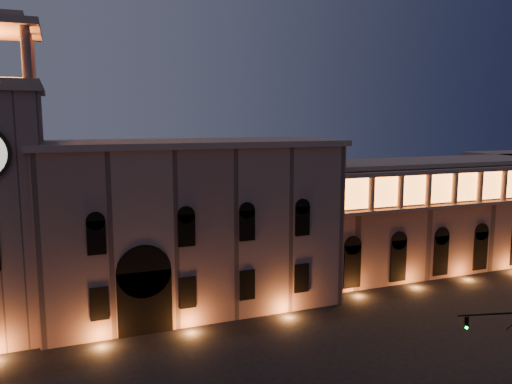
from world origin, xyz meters
The scene contains 3 objects.
government_building centered at (-2.08, 21.93, 8.77)m, with size 30.80×12.80×17.60m.
colonnade_wing centered at (32.00, 23.92, 7.33)m, with size 40.60×11.50×14.50m.
traffic_light centered at (13.73, -4.88, 3.88)m, with size 5.25×1.61×7.39m.
Camera 1 is at (-14.59, -28.54, 19.59)m, focal length 35.00 mm.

